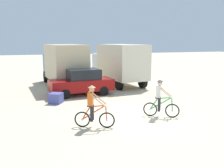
% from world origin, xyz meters
% --- Properties ---
extents(ground_plane, '(120.00, 120.00, 0.00)m').
position_xyz_m(ground_plane, '(0.00, 0.00, 0.00)').
color(ground_plane, beige).
extents(box_truck_tan_camper, '(2.77, 6.88, 3.35)m').
position_xyz_m(box_truck_tan_camper, '(-2.04, 9.52, 1.87)').
color(box_truck_tan_camper, '#CCB78E').
rests_on(box_truck_tan_camper, ground).
extents(box_truck_cream_rv, '(2.80, 6.89, 3.35)m').
position_xyz_m(box_truck_cream_rv, '(2.45, 8.97, 1.87)').
color(box_truck_cream_rv, beige).
rests_on(box_truck_cream_rv, ground).
extents(sedan_parked, '(4.31, 2.05, 1.76)m').
position_xyz_m(sedan_parked, '(-1.44, 5.82, 0.88)').
color(sedan_parked, maroon).
rests_on(sedan_parked, ground).
extents(cyclist_orange_shirt, '(1.59, 0.84, 1.82)m').
position_xyz_m(cyclist_orange_shirt, '(-2.49, -0.80, 0.85)').
color(cyclist_orange_shirt, black).
rests_on(cyclist_orange_shirt, ground).
extents(cyclist_cowboy_hat, '(1.47, 1.02, 1.82)m').
position_xyz_m(cyclist_cowboy_hat, '(0.96, -0.40, 0.85)').
color(cyclist_cowboy_hat, black).
rests_on(cyclist_cowboy_hat, ground).
extents(supply_crate, '(0.96, 0.98, 0.60)m').
position_xyz_m(supply_crate, '(-3.41, 4.05, 0.30)').
color(supply_crate, '#4C5199').
rests_on(supply_crate, ground).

